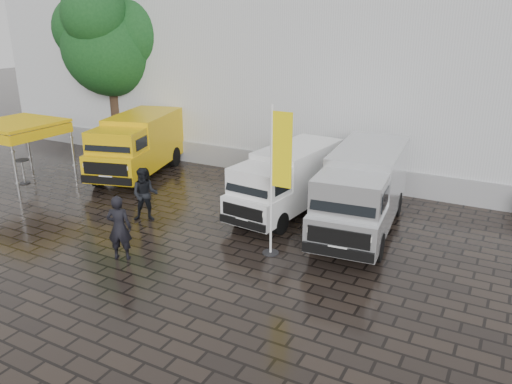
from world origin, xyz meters
TOP-DOWN VIEW (x-y plane):
  - ground at (0.00, 0.00)m, footprint 120.00×120.00m
  - exhibition_hall at (2.00, 16.00)m, footprint 44.00×16.00m
  - hall_plinth at (2.00, 7.95)m, footprint 44.00×0.15m
  - van_yellow at (-8.41, 5.01)m, footprint 3.69×6.19m
  - van_white at (-0.53, 3.92)m, footprint 2.37×5.61m
  - van_silver at (2.34, 3.62)m, footprint 2.67×6.42m
  - canopy_tent at (-11.95, 1.69)m, footprint 3.09×3.09m
  - flagpole at (0.65, 0.65)m, footprint 0.88×0.50m
  - tree at (-12.57, 8.27)m, footprint 4.93×4.93m
  - cocktail_table at (-12.01, 1.71)m, footprint 0.60×0.60m
  - person_front at (-3.29, -1.74)m, footprint 0.85×0.73m
  - person_tent at (-4.60, 0.95)m, footprint 1.17×1.11m

SIDE VIEW (x-z plane):
  - ground at x=0.00m, z-range 0.00..0.00m
  - hall_plinth at x=2.00m, z-range 0.00..1.00m
  - cocktail_table at x=-12.01m, z-range 0.00..1.06m
  - person_tent at x=-4.60m, z-range 0.00..1.92m
  - person_front at x=-3.29m, z-range 0.00..1.98m
  - van_white at x=-0.53m, z-range 0.00..2.36m
  - van_yellow at x=-8.41m, z-range 0.00..2.68m
  - van_silver at x=2.34m, z-range 0.00..2.71m
  - flagpole at x=0.65m, z-range 0.23..4.78m
  - canopy_tent at x=-11.95m, z-range 1.18..3.89m
  - tree at x=-12.57m, z-range 1.25..10.10m
  - exhibition_hall at x=2.00m, z-range 0.00..12.00m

